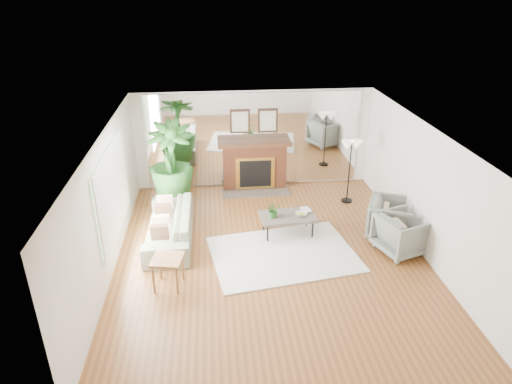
{
  "coord_description": "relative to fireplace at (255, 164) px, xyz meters",
  "views": [
    {
      "loc": [
        -1.05,
        -7.56,
        4.98
      ],
      "look_at": [
        -0.23,
        0.6,
        1.12
      ],
      "focal_mm": 32.0,
      "sensor_mm": 36.0,
      "label": 1
    }
  ],
  "objects": [
    {
      "name": "area_rug",
      "position": [
        0.26,
        -3.25,
        -0.64
      ],
      "size": [
        3.06,
        2.4,
        0.03
      ],
      "primitive_type": "cube",
      "rotation": [
        0.0,
        0.0,
        0.16
      ],
      "color": "silver",
      "rests_on": "ground"
    },
    {
      "name": "armchair_front",
      "position": [
        2.6,
        -3.35,
        -0.25
      ],
      "size": [
        1.12,
        1.11,
        0.81
      ],
      "primitive_type": "imported",
      "rotation": [
        0.0,
        0.0,
        1.9
      ],
      "color": "gray",
      "rests_on": "ground"
    },
    {
      "name": "tabletop_plant",
      "position": [
        0.15,
        -2.51,
        -0.03
      ],
      "size": [
        0.33,
        0.3,
        0.33
      ],
      "primitive_type": "imported",
      "rotation": [
        0.0,
        0.0,
        0.13
      ],
      "color": "#286525",
      "rests_on": "coffee_table"
    },
    {
      "name": "coffee_table",
      "position": [
        0.46,
        -2.47,
        -0.24
      ],
      "size": [
        1.2,
        0.75,
        0.46
      ],
      "rotation": [
        0.0,
        0.0,
        0.07
      ],
      "color": "#60544C",
      "rests_on": "ground"
    },
    {
      "name": "armchair_back",
      "position": [
        2.6,
        -2.74,
        -0.25
      ],
      "size": [
        1.2,
        1.19,
        0.83
      ],
      "primitive_type": "imported",
      "rotation": [
        0.0,
        0.0,
        1.13
      ],
      "color": "gray",
      "rests_on": "ground"
    },
    {
      "name": "window_panel",
      "position": [
        -2.96,
        -2.86,
        0.69
      ],
      "size": [
        0.04,
        2.4,
        1.5
      ],
      "primitive_type": "cube",
      "color": "#B2E09E",
      "rests_on": "wall_left"
    },
    {
      "name": "side_table",
      "position": [
        -1.92,
        -4.06,
        -0.16
      ],
      "size": [
        0.61,
        0.61,
        0.59
      ],
      "rotation": [
        0.0,
        0.0,
        -0.19
      ],
      "color": "olive",
      "rests_on": "ground"
    },
    {
      "name": "wall_left",
      "position": [
        -2.99,
        -3.26,
        0.59
      ],
      "size": [
        0.02,
        7.0,
        2.5
      ],
      "primitive_type": "cube",
      "color": "white",
      "rests_on": "ground"
    },
    {
      "name": "potted_ficus",
      "position": [
        -2.02,
        -1.0,
        0.47
      ],
      "size": [
        1.02,
        1.02,
        2.12
      ],
      "color": "black",
      "rests_on": "ground"
    },
    {
      "name": "floor_lamp",
      "position": [
        2.17,
        -1.03,
        0.68
      ],
      "size": [
        0.51,
        0.28,
        1.56
      ],
      "color": "black",
      "rests_on": "ground"
    },
    {
      "name": "fruit_bowl",
      "position": [
        0.74,
        -2.5,
        -0.17
      ],
      "size": [
        0.28,
        0.28,
        0.06
      ],
      "primitive_type": "imported",
      "rotation": [
        0.0,
        0.0,
        -0.21
      ],
      "color": "olive",
      "rests_on": "coffee_table"
    },
    {
      "name": "wall_right",
      "position": [
        2.99,
        -3.26,
        0.59
      ],
      "size": [
        0.02,
        7.0,
        2.5
      ],
      "primitive_type": "cube",
      "color": "white",
      "rests_on": "ground"
    },
    {
      "name": "mirror_panel",
      "position": [
        0.0,
        0.21,
        0.59
      ],
      "size": [
        5.4,
        0.04,
        2.4
      ],
      "primitive_type": "cube",
      "color": "silver",
      "rests_on": "wall_back"
    },
    {
      "name": "sofa",
      "position": [
        -2.02,
        -2.44,
        -0.32
      ],
      "size": [
        0.91,
        2.31,
        0.67
      ],
      "primitive_type": "imported",
      "rotation": [
        0.0,
        0.0,
        -1.57
      ],
      "color": "gray",
      "rests_on": "ground"
    },
    {
      "name": "wall_back",
      "position": [
        0.0,
        0.23,
        0.59
      ],
      "size": [
        6.0,
        0.02,
        2.5
      ],
      "primitive_type": "cube",
      "color": "white",
      "rests_on": "ground"
    },
    {
      "name": "fireplace",
      "position": [
        0.0,
        0.0,
        0.0
      ],
      "size": [
        1.85,
        0.83,
        2.05
      ],
      "color": "brown",
      "rests_on": "ground"
    },
    {
      "name": "book",
      "position": [
        0.79,
        -2.29,
        -0.19
      ],
      "size": [
        0.25,
        0.3,
        0.02
      ],
      "primitive_type": "imported",
      "rotation": [
        0.0,
        0.0,
        0.22
      ],
      "color": "olive",
      "rests_on": "coffee_table"
    },
    {
      "name": "ground",
      "position": [
        0.0,
        -3.26,
        -0.66
      ],
      "size": [
        7.0,
        7.0,
        0.0
      ],
      "primitive_type": "plane",
      "color": "brown",
      "rests_on": "ground"
    }
  ]
}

